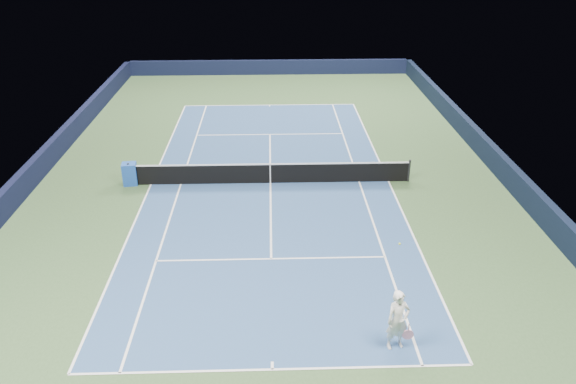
{
  "coord_description": "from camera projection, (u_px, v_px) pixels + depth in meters",
  "views": [
    {
      "loc": [
        0.05,
        -23.41,
        11.07
      ],
      "look_at": [
        0.72,
        -3.0,
        1.0
      ],
      "focal_mm": 35.0,
      "sensor_mm": 36.0,
      "label": 1
    }
  ],
  "objects": [
    {
      "name": "ground",
      "position": [
        270.0,
        183.0,
        25.88
      ],
      "size": [
        40.0,
        40.0,
        0.0
      ],
      "primitive_type": "plane",
      "color": "#344F2B",
      "rests_on": "ground"
    },
    {
      "name": "wall_far",
      "position": [
        269.0,
        67.0,
        43.41
      ],
      "size": [
        22.0,
        0.35,
        1.1
      ],
      "primitive_type": "cube",
      "color": "black",
      "rests_on": "ground"
    },
    {
      "name": "wall_right",
      "position": [
        504.0,
        169.0,
        25.95
      ],
      "size": [
        0.35,
        40.0,
        1.1
      ],
      "primitive_type": "cube",
      "color": "black",
      "rests_on": "ground"
    },
    {
      "name": "wall_left",
      "position": [
        31.0,
        175.0,
        25.32
      ],
      "size": [
        0.35,
        40.0,
        1.1
      ],
      "primitive_type": "cube",
      "color": "black",
      "rests_on": "ground"
    },
    {
      "name": "court_surface",
      "position": [
        270.0,
        183.0,
        25.88
      ],
      "size": [
        10.97,
        23.77,
        0.01
      ],
      "primitive_type": "cube",
      "color": "navy",
      "rests_on": "ground"
    },
    {
      "name": "baseline_far",
      "position": [
        270.0,
        105.0,
        36.53
      ],
      "size": [
        10.97,
        0.08,
        0.0
      ],
      "primitive_type": "cube",
      "color": "white",
      "rests_on": "ground"
    },
    {
      "name": "baseline_near",
      "position": [
        272.0,
        369.0,
        15.22
      ],
      "size": [
        10.97,
        0.08,
        0.0
      ],
      "primitive_type": "cube",
      "color": "white",
      "rests_on": "ground"
    },
    {
      "name": "sideline_doubles_right",
      "position": [
        388.0,
        181.0,
        26.04
      ],
      "size": [
        0.08,
        23.77,
        0.0
      ],
      "primitive_type": "cube",
      "color": "white",
      "rests_on": "ground"
    },
    {
      "name": "sideline_doubles_left",
      "position": [
        151.0,
        184.0,
        25.72
      ],
      "size": [
        0.08,
        23.77,
        0.0
      ],
      "primitive_type": "cube",
      "color": "white",
      "rests_on": "ground"
    },
    {
      "name": "sideline_singles_right",
      "position": [
        359.0,
        182.0,
        26.0
      ],
      "size": [
        0.08,
        23.77,
        0.0
      ],
      "primitive_type": "cube",
      "color": "white",
      "rests_on": "ground"
    },
    {
      "name": "sideline_singles_left",
      "position": [
        181.0,
        184.0,
        25.76
      ],
      "size": [
        0.08,
        23.77,
        0.0
      ],
      "primitive_type": "cube",
      "color": "white",
      "rests_on": "ground"
    },
    {
      "name": "service_line_far",
      "position": [
        270.0,
        134.0,
        31.62
      ],
      "size": [
        8.23,
        0.08,
        0.0
      ],
      "primitive_type": "cube",
      "color": "white",
      "rests_on": "ground"
    },
    {
      "name": "service_line_near",
      "position": [
        271.0,
        259.0,
        20.14
      ],
      "size": [
        8.23,
        0.08,
        0.0
      ],
      "primitive_type": "cube",
      "color": "white",
      "rests_on": "ground"
    },
    {
      "name": "center_service_line",
      "position": [
        270.0,
        183.0,
        25.88
      ],
      "size": [
        0.08,
        12.8,
        0.0
      ],
      "primitive_type": "cube",
      "color": "white",
      "rests_on": "ground"
    },
    {
      "name": "center_mark_far",
      "position": [
        270.0,
        106.0,
        36.4
      ],
      "size": [
        0.08,
        0.3,
        0.0
      ],
      "primitive_type": "cube",
      "color": "white",
      "rests_on": "ground"
    },
    {
      "name": "center_mark_near",
      "position": [
        272.0,
        366.0,
        15.36
      ],
      "size": [
        0.08,
        0.3,
        0.0
      ],
      "primitive_type": "cube",
      "color": "white",
      "rests_on": "ground"
    },
    {
      "name": "tennis_net",
      "position": [
        270.0,
        173.0,
        25.66
      ],
      "size": [
        12.9,
        0.1,
        1.07
      ],
      "color": "black",
      "rests_on": "ground"
    },
    {
      "name": "sponsor_cube",
      "position": [
        130.0,
        174.0,
        25.54
      ],
      "size": [
        0.69,
        0.64,
        1.03
      ],
      "color": "#1B49A7",
      "rests_on": "ground"
    },
    {
      "name": "tennis_player",
      "position": [
        398.0,
        320.0,
        15.64
      ],
      "size": [
        0.87,
        1.34,
        2.85
      ],
      "color": "white",
      "rests_on": "ground"
    }
  ]
}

